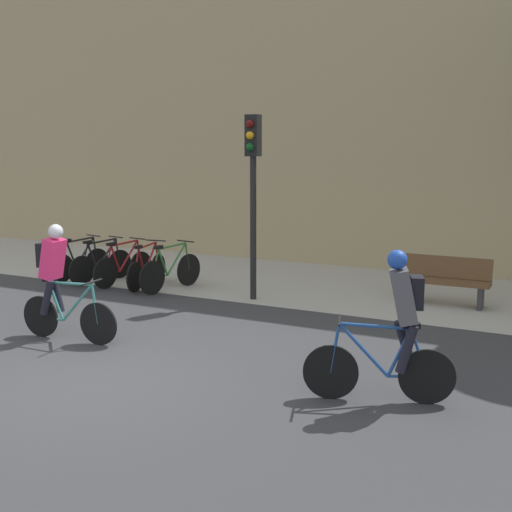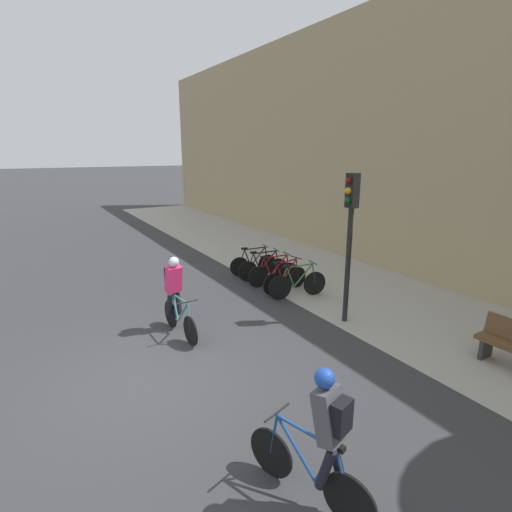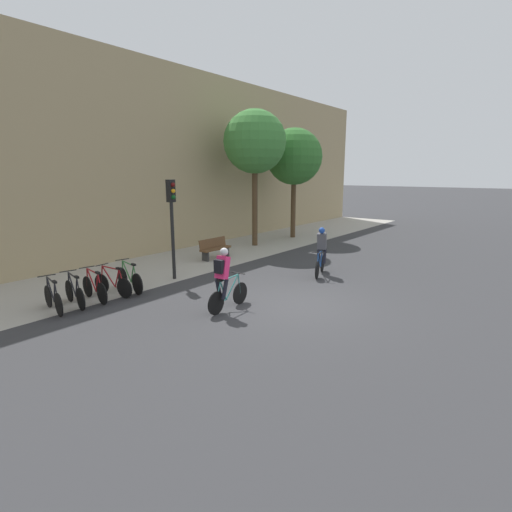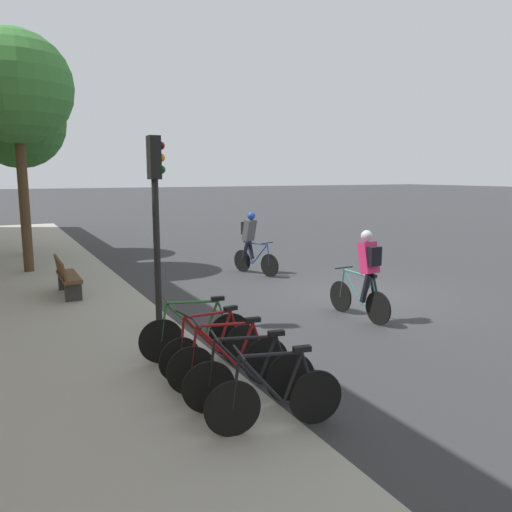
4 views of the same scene
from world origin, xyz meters
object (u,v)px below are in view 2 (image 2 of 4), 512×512
at_px(parked_bike_2, 274,273).
at_px(traffic_light_pole, 350,221).
at_px(cyclist_pink, 175,293).
at_px(parked_bike_3, 285,278).
at_px(parked_bike_0, 253,263).
at_px(parked_bike_4, 298,283).
at_px(parked_bike_1, 263,268).
at_px(cyclist_grey, 323,436).

relative_size(parked_bike_2, traffic_light_pole, 0.48).
bearing_deg(cyclist_pink, parked_bike_3, 106.05).
relative_size(parked_bike_0, parked_bike_2, 0.95).
distance_m(parked_bike_2, parked_bike_4, 1.21).
height_order(cyclist_pink, parked_bike_1, cyclist_pink).
distance_m(parked_bike_0, parked_bike_4, 2.43).
height_order(parked_bike_1, parked_bike_2, same).
bearing_deg(parked_bike_4, cyclist_pink, -83.05).
xyz_separation_m(parked_bike_4, traffic_light_pole, (1.87, 0.02, 2.01)).
bearing_deg(parked_bike_0, parked_bike_3, -0.02).
xyz_separation_m(parked_bike_2, parked_bike_4, (1.21, 0.00, 0.01)).
relative_size(parked_bike_0, traffic_light_pole, 0.45).
bearing_deg(parked_bike_0, cyclist_grey, -25.24).
bearing_deg(parked_bike_0, traffic_light_pole, 0.28).
height_order(cyclist_pink, parked_bike_3, cyclist_pink).
bearing_deg(cyclist_grey, traffic_light_pole, 134.49).
height_order(cyclist_pink, cyclist_grey, same).
distance_m(cyclist_pink, cyclist_grey, 5.17).
bearing_deg(parked_bike_3, cyclist_pink, -73.95).
bearing_deg(traffic_light_pole, parked_bike_2, -179.60).
bearing_deg(parked_bike_2, parked_bike_3, -0.01).
height_order(cyclist_pink, traffic_light_pole, traffic_light_pole).
height_order(parked_bike_0, traffic_light_pole, traffic_light_pole).
bearing_deg(cyclist_pink, parked_bike_4, 96.95).
distance_m(parked_bike_1, traffic_light_pole, 4.21).
xyz_separation_m(cyclist_pink, parked_bike_1, (-2.26, 3.64, -0.55)).
distance_m(cyclist_pink, parked_bike_1, 4.32).
distance_m(parked_bike_0, parked_bike_3, 1.82).
relative_size(cyclist_grey, parked_bike_3, 1.09).
relative_size(parked_bike_0, parked_bike_3, 0.98).
relative_size(parked_bike_0, parked_bike_1, 0.96).
xyz_separation_m(parked_bike_1, traffic_light_pole, (3.69, 0.02, 2.03)).
bearing_deg(parked_bike_4, cyclist_grey, -34.02).
relative_size(parked_bike_2, parked_bike_4, 0.96).
bearing_deg(parked_bike_3, parked_bike_2, 179.99).
relative_size(parked_bike_4, traffic_light_pole, 0.49).
bearing_deg(parked_bike_3, parked_bike_4, 0.03).
relative_size(parked_bike_1, parked_bike_3, 1.01).
bearing_deg(parked_bike_1, parked_bike_0, 179.96).
bearing_deg(parked_bike_0, parked_bike_2, -0.03).
bearing_deg(cyclist_grey, parked_bike_3, 148.64).
bearing_deg(parked_bike_2, parked_bike_4, 0.01).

